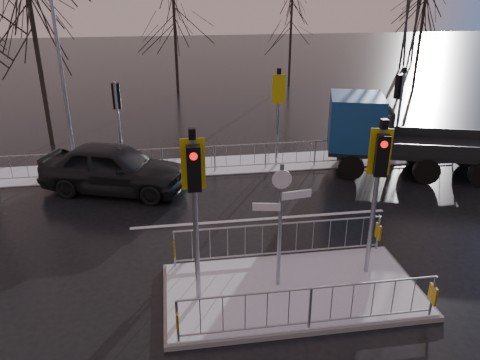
{
  "coord_description": "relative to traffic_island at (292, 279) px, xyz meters",
  "views": [
    {
      "loc": [
        -2.6,
        -8.87,
        6.77
      ],
      "look_at": [
        -0.81,
        2.78,
        1.8
      ],
      "focal_mm": 35.0,
      "sensor_mm": 36.0,
      "label": 1
    }
  ],
  "objects": [
    {
      "name": "lane_markings",
      "position": [
        0.01,
        -0.34,
        -0.39
      ],
      "size": [
        8.0,
        11.38,
        0.01
      ],
      "color": "silver",
      "rests_on": "ground"
    },
    {
      "name": "tree_far_a",
      "position": [
        -1.99,
        21.99,
        4.43
      ],
      "size": [
        3.75,
        3.75,
        7.08
      ],
      "color": "black",
      "rests_on": "ground"
    },
    {
      "name": "car_far_lane",
      "position": [
        -4.63,
        6.7,
        0.47
      ],
      "size": [
        5.45,
        3.59,
        1.73
      ],
      "primitive_type": "imported",
      "rotation": [
        0.0,
        0.0,
        1.23
      ],
      "color": "black",
      "rests_on": "ground"
    },
    {
      "name": "far_kerb_fixtures",
      "position": [
        0.31,
        8.08,
        0.63
      ],
      "size": [
        18.0,
        0.65,
        3.83
      ],
      "color": "#9297A0",
      "rests_on": "ground"
    },
    {
      "name": "snow_verge",
      "position": [
        0.01,
        8.59,
        -0.37
      ],
      "size": [
        30.0,
        2.0,
        0.04
      ],
      "primitive_type": "cube",
      "color": "white",
      "rests_on": "ground"
    },
    {
      "name": "street_lamp_left",
      "position": [
        -6.42,
        9.49,
        4.1
      ],
      "size": [
        1.25,
        0.18,
        8.2
      ],
      "color": "#9297A0",
      "rests_on": "ground"
    },
    {
      "name": "tree_far_b",
      "position": [
        6.01,
        23.99,
        3.79
      ],
      "size": [
        3.25,
        3.25,
        6.14
      ],
      "color": "black",
      "rests_on": "ground"
    },
    {
      "name": "ground",
      "position": [
        0.01,
        -0.01,
        -0.39
      ],
      "size": [
        120.0,
        120.0,
        0.0
      ],
      "primitive_type": "plane",
      "color": "black",
      "rests_on": "ground"
    },
    {
      "name": "tree_far_c",
      "position": [
        14.01,
        20.99,
        4.76
      ],
      "size": [
        4.0,
        4.0,
        7.55
      ],
      "color": "black",
      "rests_on": "ground"
    },
    {
      "name": "tree_near_b",
      "position": [
        -7.99,
        12.49,
        4.76
      ],
      "size": [
        4.0,
        4.0,
        7.55
      ],
      "color": "black",
      "rests_on": "ground"
    },
    {
      "name": "traffic_island",
      "position": [
        0.0,
        0.0,
        0.0
      ],
      "size": [
        6.0,
        3.04,
        4.15
      ],
      "color": "slate",
      "rests_on": "ground"
    },
    {
      "name": "flatbed_truck",
      "position": [
        5.19,
        7.13,
        1.17
      ],
      "size": [
        6.73,
        4.1,
        2.94
      ],
      "color": "black",
      "rests_on": "ground"
    }
  ]
}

